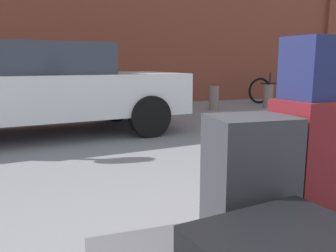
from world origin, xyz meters
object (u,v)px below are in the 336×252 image
Objects in this scene: suitcase_maroon_front_left at (318,165)px; bicycle_leaning at (276,90)px; parked_car at (39,87)px; suitcase_charcoal_front_right at (249,181)px; bollard_kerb_near at (214,98)px; duffel_bag_navy_topmost_pile at (325,68)px; bollard_kerb_far at (310,95)px; bollard_kerb_mid at (268,96)px.

bicycle_leaning is at bearing 46.50° from suitcase_maroon_front_left.
suitcase_maroon_front_left is 0.14× the size of parked_car.
bicycle_leaning is at bearing 56.26° from suitcase_charcoal_front_right.
suitcase_charcoal_front_right is at bearing -78.36° from parked_car.
parked_car is 4.34m from bollard_kerb_near.
duffel_bag_navy_topmost_pile reaches higher than bollard_kerb_near.
suitcase_charcoal_front_right is 4.60m from parked_car.
bollard_kerb_near is at bearing -160.10° from bicycle_leaning.
bollard_kerb_far is (6.76, 1.84, -0.47)m from parked_car.
bicycle_leaning is (4.96, 7.18, -0.28)m from suitcase_maroon_front_left.
duffel_bag_navy_topmost_pile is 0.64× the size of bollard_kerb_mid.
duffel_bag_navy_topmost_pile is 0.08× the size of parked_car.
bollard_kerb_mid is (4.13, 6.32, -0.81)m from duffel_bag_navy_topmost_pile.
parked_car reaches higher than bollard_kerb_near.
duffel_bag_navy_topmost_pile is at bearing 6.43° from suitcase_charcoal_front_right.
parked_car is (-1.31, 4.48, -0.34)m from duffel_bag_navy_topmost_pile.
duffel_bag_navy_topmost_pile reaches higher than bollard_kerb_mid.
suitcase_charcoal_front_right is at bearing -126.59° from bicycle_leaning.
bicycle_leaning is 3.07× the size of bollard_kerb_near.
duffel_bag_navy_topmost_pile is at bearing -112.29° from bollard_kerb_near.
bollard_kerb_far is (1.33, 0.00, 0.00)m from bollard_kerb_mid.
suitcase_charcoal_front_right reaches higher than bollard_kerb_far.
bollard_kerb_far is (2.86, 0.00, 0.00)m from bollard_kerb_near.
bollard_kerb_near is 1.00× the size of bollard_kerb_far.
suitcase_charcoal_front_right is at bearing 174.73° from suitcase_maroon_front_left.
parked_car reaches higher than bicycle_leaning.
parked_car is 6.84m from bicycle_leaning.
bollard_kerb_mid is 1.33m from bollard_kerb_far.
suitcase_maroon_front_left is 0.39m from suitcase_charcoal_front_right.
suitcase_maroon_front_left reaches higher than suitcase_charcoal_front_right.
suitcase_charcoal_front_right is 7.79m from bollard_kerb_mid.
bollard_kerb_far is at bearing 0.00° from bollard_kerb_mid.
duffel_bag_navy_topmost_pile is 6.88m from bollard_kerb_near.
suitcase_charcoal_front_right is at bearing -132.62° from bollard_kerb_far.
bicycle_leaning is (5.35, 7.20, -0.25)m from suitcase_charcoal_front_right.
suitcase_maroon_front_left is 4.67m from parked_car.
parked_car is 5.76m from bollard_kerb_mid.
suitcase_maroon_front_left reaches higher than bollard_kerb_near.
parked_car is at bearing -164.79° from bollard_kerb_far.
bollard_kerb_near and bollard_kerb_mid have the same top height.
suitcase_maroon_front_left is at bearing -73.68° from parked_car.
bicycle_leaning is 1.20m from bollard_kerb_mid.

